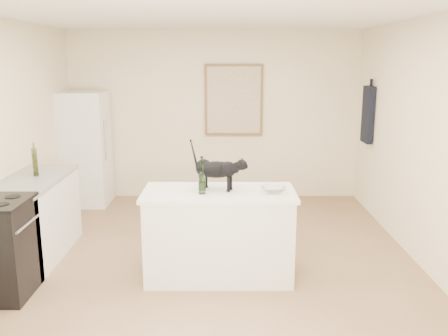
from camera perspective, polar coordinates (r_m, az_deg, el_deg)
floor at (r=5.22m, az=-1.68°, el=-11.70°), size 5.50×5.50×0.00m
ceiling at (r=4.78m, az=-1.89°, el=18.01°), size 5.50×5.50×0.00m
wall_back at (r=7.55m, az=-1.14°, el=6.20°), size 4.50×0.00×4.50m
wall_front at (r=2.19m, az=-4.03°, el=-10.50°), size 4.50×0.00×4.50m
wall_right at (r=5.27m, az=23.52°, el=2.27°), size 0.00×5.50×5.50m
island_base at (r=4.87m, az=-0.59°, el=-8.07°), size 1.44×0.67×0.86m
island_top at (r=4.73m, az=-0.61°, el=-2.97°), size 1.50×0.70×0.04m
left_cabinets at (r=5.74m, az=-21.57°, el=-5.73°), size 0.60×1.40×0.86m
left_countertop at (r=5.62m, az=-21.94°, el=-1.37°), size 0.62×1.44×0.04m
fridge at (r=7.52m, az=-16.21°, el=2.20°), size 0.68×0.68×1.70m
artwork_frame at (r=7.50m, az=1.17°, el=8.07°), size 0.90×0.03×1.10m
artwork_canvas at (r=7.48m, az=1.17°, el=8.06°), size 0.82×0.00×1.02m
hanging_garment at (r=7.14m, az=16.70°, el=6.10°), size 0.08×0.34×0.80m
black_cat at (r=4.73m, az=-0.93°, el=-0.45°), size 0.54×0.32×0.37m
wine_bottle at (r=4.59m, az=-2.63°, el=-1.14°), size 0.07×0.07×0.32m
glass_bowl at (r=4.68m, az=5.90°, el=-2.58°), size 0.25×0.25×0.06m
fridge_paper at (r=7.36m, az=-13.83°, el=4.97°), size 0.01×0.14×0.19m
counter_bottle_cluster at (r=5.74m, az=-21.52°, el=0.56°), size 0.10×0.15×0.31m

